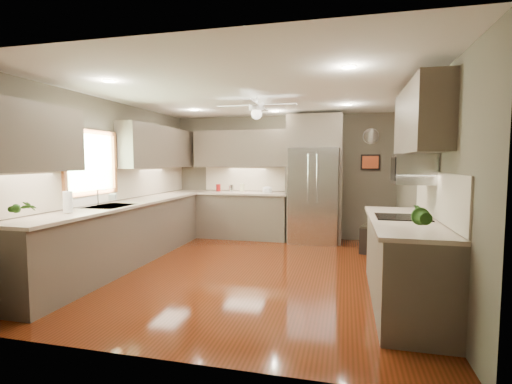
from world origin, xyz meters
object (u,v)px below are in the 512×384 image
at_px(canister_c, 242,187).
at_px(soap_bottle, 114,197).
at_px(paper_towel, 68,202).
at_px(bowl, 267,191).
at_px(microwave, 413,169).
at_px(canister_b, 231,188).
at_px(potted_plant_right, 421,216).
at_px(stool, 374,240).
at_px(refrigerator, 314,181).
at_px(canister_a, 218,188).
at_px(potted_plant_left, 23,207).

distance_m(canister_c, soap_bottle, 2.79).
distance_m(soap_bottle, paper_towel, 1.08).
xyz_separation_m(bowl, microwave, (2.27, -2.76, 0.52)).
distance_m(canister_b, paper_towel, 3.66).
xyz_separation_m(potted_plant_right, paper_towel, (-3.86, 0.47, -0.03)).
bearing_deg(stool, canister_c, 162.62).
bearing_deg(refrigerator, canister_c, 176.31).
distance_m(potted_plant_right, refrigerator, 4.09).
bearing_deg(potted_plant_right, microwave, 84.32).
bearing_deg(stool, canister_b, 164.14).
bearing_deg(canister_b, paper_towel, -105.00).
relative_size(canister_b, soap_bottle, 0.77).
bearing_deg(potted_plant_right, refrigerator, 107.14).
height_order(canister_a, bowl, canister_a).
bearing_deg(refrigerator, potted_plant_right, -72.86).
distance_m(canister_b, microwave, 4.15).
relative_size(canister_a, soap_bottle, 0.74).
bearing_deg(canister_c, canister_b, -177.83).
height_order(canister_a, potted_plant_right, potted_plant_right).
xyz_separation_m(canister_c, soap_bottle, (-1.29, -2.47, 0.01)).
distance_m(canister_a, potted_plant_left, 4.21).
bearing_deg(canister_c, potted_plant_right, -56.19).
distance_m(bowl, stool, 2.27).
bearing_deg(refrigerator, potted_plant_left, -122.80).
bearing_deg(canister_a, stool, -13.95).
distance_m(bowl, paper_towel, 3.89).
distance_m(canister_b, refrigerator, 1.72).
height_order(potted_plant_left, microwave, microwave).
bearing_deg(potted_plant_right, bowl, 118.48).
distance_m(soap_bottle, stool, 4.27).
xyz_separation_m(canister_a, bowl, (1.03, -0.01, -0.06)).
height_order(canister_c, soap_bottle, soap_bottle).
bearing_deg(canister_c, canister_a, -175.31).
height_order(bowl, paper_towel, paper_towel).
relative_size(soap_bottle, bowl, 1.01).
relative_size(canister_c, paper_towel, 0.60).
xyz_separation_m(canister_b, paper_towel, (-0.95, -3.53, 0.07)).
bearing_deg(stool, paper_towel, -143.67).
xyz_separation_m(canister_c, microwave, (2.80, -2.80, 0.45)).
height_order(potted_plant_left, refrigerator, refrigerator).
bearing_deg(potted_plant_right, canister_b, 126.08).
relative_size(canister_a, refrigerator, 0.06).
xyz_separation_m(canister_b, microwave, (3.03, -2.79, 0.47)).
xyz_separation_m(soap_bottle, stool, (3.84, 1.67, -0.80)).
distance_m(soap_bottle, refrigerator, 3.65).
bearing_deg(paper_towel, potted_plant_left, -88.95).
relative_size(soap_bottle, microwave, 0.36).
relative_size(soap_bottle, refrigerator, 0.08).
distance_m(soap_bottle, bowl, 3.04).
height_order(canister_b, stool, canister_b).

